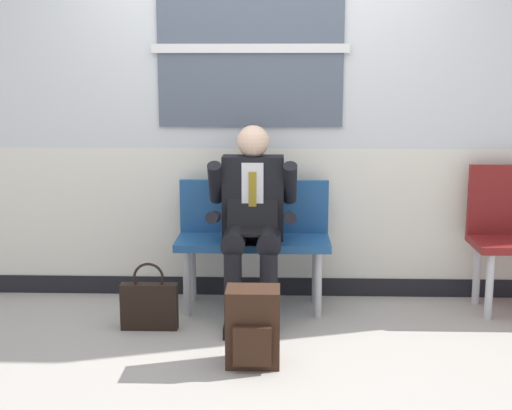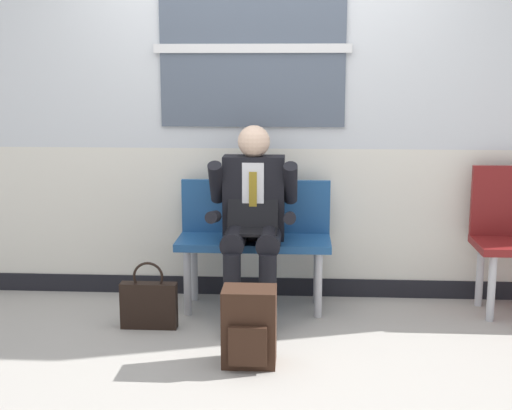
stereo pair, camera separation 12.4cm
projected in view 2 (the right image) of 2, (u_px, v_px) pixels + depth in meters
name	position (u px, v px, depth m)	size (l,w,h in m)	color
ground_plane	(259.00, 326.00, 4.47)	(18.00, 18.00, 0.00)	#9E9991
station_wall	(265.00, 72.00, 4.85)	(5.88, 0.17, 3.16)	silver
bench_with_person	(255.00, 233.00, 4.78)	(1.01, 0.42, 0.85)	navy
person_seated	(253.00, 217.00, 4.56)	(0.57, 0.70, 1.24)	black
backpack	(249.00, 327.00, 3.87)	(0.29, 0.25, 0.43)	#331E14
handbag	(149.00, 304.00, 4.42)	(0.35, 0.09, 0.43)	black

